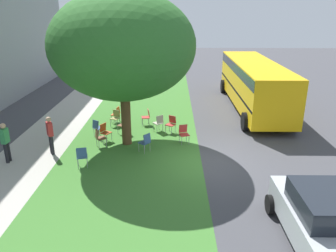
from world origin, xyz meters
name	(u,v)px	position (x,y,z in m)	size (l,w,h in m)	color
ground	(206,162)	(0.00, 0.00, 0.00)	(80.00, 80.00, 0.00)	#424247
grass_verge	(129,161)	(0.00, 3.20, 0.00)	(48.00, 6.00, 0.01)	#3D752D
sidewalk_strip	(24,161)	(0.00, 7.60, 0.00)	(48.00, 2.80, 0.01)	#ADA89E
street_tree	(123,46)	(1.93, 3.54, 4.48)	(6.24, 6.24, 6.80)	brown
chair_0	(184,133)	(2.04, 0.88, 0.52)	(0.53, 0.52, 0.88)	#B7332D
chair_1	(159,122)	(3.53, 2.12, 0.52)	(0.58, 0.58, 0.88)	#ADA393
chair_2	(117,113)	(4.94, 4.50, 0.52)	(0.49, 0.50, 0.88)	#C64C1E
chair_3	(145,141)	(0.96, 2.59, 0.52)	(0.58, 0.59, 0.88)	#335184
chair_4	(97,127)	(2.75, 5.09, 0.52)	(0.58, 0.58, 0.88)	#335184
chair_5	(99,137)	(1.47, 4.72, 0.52)	(0.56, 0.57, 0.88)	brown
chair_6	(171,123)	(3.39, 1.48, 0.52)	(0.58, 0.57, 0.88)	#B7332D
chair_7	(147,116)	(4.51, 2.80, 0.52)	(0.49, 0.49, 0.88)	#B7332D
chair_8	(116,117)	(4.34, 4.46, 0.52)	(0.55, 0.54, 0.88)	olive
chair_9	(124,124)	(3.19, 3.86, 0.52)	(0.57, 0.58, 0.88)	brown
chair_10	(82,155)	(-0.54, 4.99, 0.52)	(0.51, 0.51, 0.88)	#335184
chair_11	(105,131)	(2.19, 4.61, 0.52)	(0.57, 0.57, 0.88)	#C64C1E
parked_car	(321,218)	(-4.98, -2.50, 0.84)	(3.70, 1.92, 1.65)	#ADB2B7
school_bus	(254,81)	(7.77, -3.59, 1.76)	(10.40, 2.80, 2.88)	yellow
pedestrian_0	(50,134)	(0.75, 6.66, 0.93)	(0.41, 0.37, 1.69)	black
pedestrian_1	(5,141)	(-0.09, 8.19, 0.93)	(0.37, 0.22, 1.69)	black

